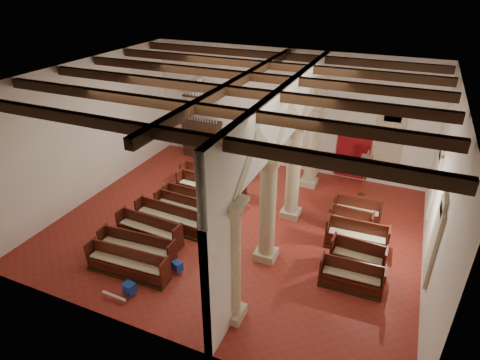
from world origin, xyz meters
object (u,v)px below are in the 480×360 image
object	(u,v)px
processional_banner	(364,180)
aisle_pew_0	(351,279)
pipe_organ	(202,132)
nave_pew_0	(128,267)
lectern	(244,155)

from	to	relation	value
processional_banner	aisle_pew_0	size ratio (longest dim) A/B	1.08
pipe_organ	processional_banner	bearing A→B (deg)	-6.27
pipe_organ	nave_pew_0	size ratio (longest dim) A/B	1.46
pipe_organ	aisle_pew_0	size ratio (longest dim) A/B	2.15
nave_pew_0	aisle_pew_0	world-z (taller)	aisle_pew_0
pipe_organ	lectern	size ratio (longest dim) A/B	4.00
pipe_organ	aisle_pew_0	world-z (taller)	pipe_organ
nave_pew_0	aisle_pew_0	distance (m)	7.42
pipe_organ	processional_banner	distance (m)	8.86
aisle_pew_0	processional_banner	bearing A→B (deg)	93.19
nave_pew_0	lectern	bearing A→B (deg)	86.22
processional_banner	nave_pew_0	distance (m)	10.88
pipe_organ	processional_banner	world-z (taller)	pipe_organ
processional_banner	nave_pew_0	world-z (taller)	processional_banner
lectern	aisle_pew_0	world-z (taller)	lectern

